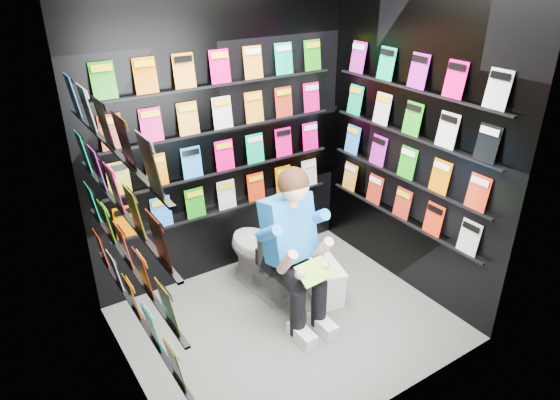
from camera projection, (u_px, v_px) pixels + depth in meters
floor at (288, 323)px, 3.98m from camera, size 2.40×2.40×0.00m
wall_back at (222, 134)px, 4.16m from camera, size 2.40×0.04×2.60m
wall_front at (394, 235)px, 2.66m from camera, size 2.40×0.04×2.60m
wall_left at (114, 219)px, 2.82m from camera, size 0.04×2.00×2.60m
wall_right at (413, 141)px, 4.00m from camera, size 0.04×2.00×2.60m
comics_back at (223, 134)px, 4.13m from camera, size 2.10×0.06×1.37m
comics_left at (119, 217)px, 2.83m from camera, size 0.06×1.70×1.37m
comics_right at (410, 141)px, 3.98m from camera, size 0.06×1.70×1.37m
toilet at (262, 252)px, 4.25m from camera, size 0.48×0.78×0.73m
longbox at (324, 282)px, 4.23m from camera, size 0.31×0.43×0.29m
longbox_lid at (325, 266)px, 4.16m from camera, size 0.33×0.46×0.03m
reader at (287, 229)px, 3.79m from camera, size 0.58×0.80×1.40m
held_comic at (314, 272)px, 3.61m from camera, size 0.27×0.17×0.11m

